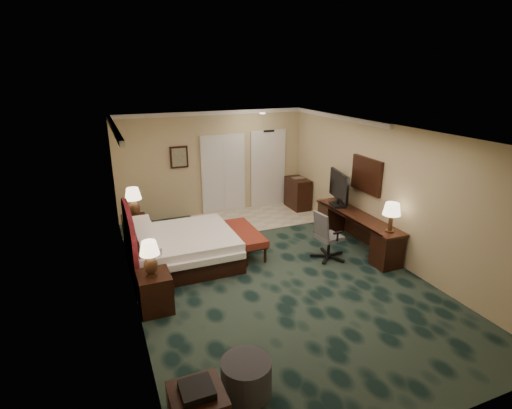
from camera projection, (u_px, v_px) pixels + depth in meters
name	position (u px, v px, depth m)	size (l,w,h in m)	color
floor	(272.00, 274.00, 7.59)	(5.00, 7.50, 0.00)	black
ceiling	(275.00, 131.00, 6.71)	(5.00, 7.50, 0.00)	white
wall_back	(213.00, 164.00, 10.43)	(5.00, 0.00, 2.70)	tan
wall_front	(435.00, 325.00, 3.87)	(5.00, 0.00, 2.70)	tan
wall_left	(129.00, 227.00, 6.25)	(0.00, 7.50, 2.70)	tan
wall_right	(386.00, 192.00, 8.05)	(0.00, 7.50, 2.70)	tan
crown_molding	(275.00, 134.00, 6.73)	(5.00, 7.50, 0.10)	silver
tile_patch	(258.00, 218.00, 10.45)	(3.20, 1.70, 0.01)	beige
headboard	(130.00, 240.00, 7.36)	(0.12, 2.00, 1.40)	#4A0D18
entry_door	(268.00, 170.00, 11.06)	(1.02, 0.06, 2.18)	silver
closet_doors	(223.00, 174.00, 10.58)	(1.20, 0.06, 2.10)	white
wall_art	(179.00, 157.00, 9.99)	(0.45, 0.06, 0.55)	#4D645B
wall_mirror	(367.00, 175.00, 8.50)	(0.05, 0.95, 0.75)	white
bed	(184.00, 248.00, 7.94)	(1.95, 1.81, 0.62)	white
nightstand_near	(155.00, 292.00, 6.38)	(0.51, 0.58, 0.63)	black
nightstand_far	(135.00, 231.00, 8.78)	(0.51, 0.58, 0.64)	black
lamp_near	(150.00, 258.00, 6.16)	(0.31, 0.31, 0.58)	black
lamp_far	(134.00, 203.00, 8.58)	(0.35, 0.35, 0.66)	black
bed_bench	(245.00, 241.00, 8.45)	(0.50, 1.45, 0.49)	maroon
ottoman	(246.00, 377.00, 4.75)	(0.61, 0.61, 0.44)	#2D2D34
desk	(356.00, 231.00, 8.66)	(0.54, 2.51, 0.72)	black
tv	(339.00, 189.00, 9.01)	(0.09, 1.02, 0.79)	black
desk_lamp	(391.00, 217.00, 7.59)	(0.34, 0.34, 0.59)	black
desk_chair	(329.00, 235.00, 8.07)	(0.59, 0.56, 1.02)	#494950
minibar	(298.00, 193.00, 11.05)	(0.45, 0.81, 0.85)	black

